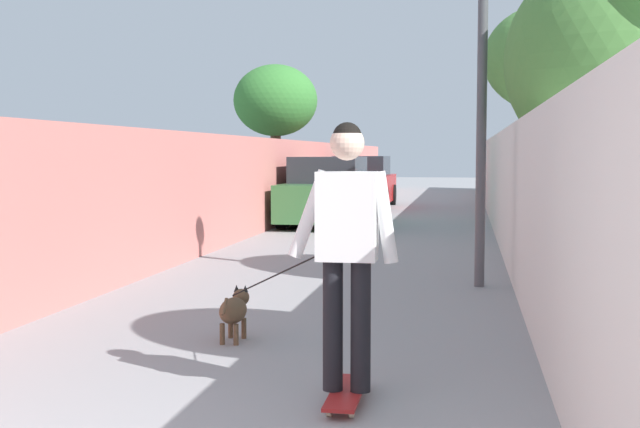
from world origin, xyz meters
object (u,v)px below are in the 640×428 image
person_skateboarder (347,234)px  car_far (362,183)px  lamp_post (483,44)px  skateboard (347,393)px  tree_right_distant (607,61)px  tree_left_far (275,102)px  car_near (329,193)px  tree_right_near (548,59)px  dog (235,309)px

person_skateboarder → car_far: bearing=6.9°
lamp_post → skateboard: bearing=169.4°
tree_right_distant → tree_left_far: bearing=29.8°
tree_left_far → skateboard: size_ratio=4.95×
tree_right_distant → car_near: 9.93m
tree_right_distant → lamp_post: (0.18, 1.39, 0.26)m
tree_right_near → tree_left_far: 8.81m
lamp_post → person_skateboarder: (-4.90, 0.91, -1.82)m
tree_right_near → car_near: size_ratio=1.02×
lamp_post → car_near: size_ratio=1.01×
tree_right_near → dog: bearing=158.7°
tree_left_far → car_far: 4.32m
tree_right_near → person_skateboarder: 10.68m
lamp_post → skateboard: size_ratio=5.30×
person_skateboarder → dog: bearing=37.2°
tree_right_distant → lamp_post: bearing=82.8°
dog → tree_right_distant: bearing=-48.2°
car_far → person_skateboarder: bearing=-173.1°
skateboard → car_near: 13.50m
dog → car_far: bearing=3.7°
tree_left_far → lamp_post: bearing=-155.4°
tree_left_far → car_near: size_ratio=0.94×
tree_left_far → tree_right_distant: tree_left_far is taller
skateboard → person_skateboarder: 1.03m
tree_left_far → lamp_post: lamp_post is taller
tree_right_distant → person_skateboarder: tree_right_distant is taller
skateboard → car_near: car_near is taller
tree_right_distant → car_far: tree_right_distant is taller
tree_right_distant → car_far: (14.62, 4.65, -1.94)m
skateboard → dog: 2.00m
lamp_post → tree_right_near: bearing=-13.2°
tree_left_far → tree_right_distant: 13.26m
tree_left_far → lamp_post: (-11.32, -5.19, -0.07)m
tree_right_distant → skateboard: (-4.73, 2.31, -2.59)m
dog → car_near: 11.76m
tree_left_far → skateboard: (-16.23, -4.28, -2.92)m
car_far → lamp_post: bearing=-167.3°
tree_right_distant → dog: bearing=131.8°
tree_right_near → lamp_post: tree_right_near is taller
tree_right_near → person_skateboarder: tree_right_near is taller
tree_right_near → skateboard: size_ratio=5.35×
lamp_post → dog: size_ratio=2.24×
tree_right_near → car_near: (3.05, 4.51, -2.59)m
car_far → tree_left_far: bearing=148.2°
tree_right_distant → person_skateboarder: 5.49m
skateboard → car_far: (19.34, 2.34, 0.65)m
tree_left_far → tree_right_distant: (-11.50, -6.58, -0.33)m
person_skateboarder → dog: person_skateboarder is taller
lamp_post → skateboard: 5.74m
dog → car_near: bearing=5.6°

